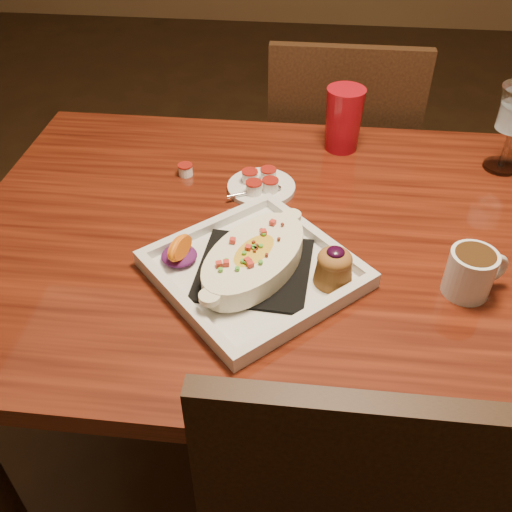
# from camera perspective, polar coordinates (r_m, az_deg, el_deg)

# --- Properties ---
(floor) EXTENTS (7.00, 7.00, 0.00)m
(floor) POSITION_cam_1_polar(r_m,az_deg,el_deg) (1.68, 6.31, -18.43)
(floor) COLOR #331F11
(floor) RESTS_ON ground
(table) EXTENTS (1.50, 0.90, 0.75)m
(table) POSITION_cam_1_polar(r_m,az_deg,el_deg) (1.18, 8.58, -1.69)
(table) COLOR maroon
(table) RESTS_ON floor
(chair_far) EXTENTS (0.42, 0.42, 0.93)m
(chair_far) POSITION_cam_1_polar(r_m,az_deg,el_deg) (1.77, 8.01, 8.46)
(chair_far) COLOR black
(chair_far) RESTS_ON floor
(plate) EXTENTS (0.44, 0.44, 0.08)m
(plate) POSITION_cam_1_polar(r_m,az_deg,el_deg) (0.99, 0.30, -0.79)
(plate) COLOR silver
(plate) RESTS_ON table
(coffee_mug) EXTENTS (0.11, 0.08, 0.08)m
(coffee_mug) POSITION_cam_1_polar(r_m,az_deg,el_deg) (1.02, 20.78, -1.42)
(coffee_mug) COLOR silver
(coffee_mug) RESTS_ON table
(saucer) EXTENTS (0.15, 0.15, 0.10)m
(saucer) POSITION_cam_1_polar(r_m,az_deg,el_deg) (1.22, 0.45, 7.08)
(saucer) COLOR silver
(saucer) RESTS_ON table
(creamer_loose) EXTENTS (0.03, 0.03, 0.03)m
(creamer_loose) POSITION_cam_1_polar(r_m,az_deg,el_deg) (1.28, -7.07, 8.56)
(creamer_loose) COLOR white
(creamer_loose) RESTS_ON table
(red_tumbler) EXTENTS (0.09, 0.09, 0.15)m
(red_tumbler) POSITION_cam_1_polar(r_m,az_deg,el_deg) (1.36, 8.74, 13.34)
(red_tumbler) COLOR #9E0B16
(red_tumbler) RESTS_ON table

